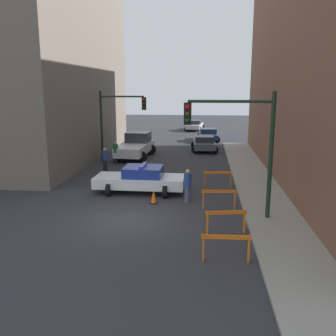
{
  "coord_description": "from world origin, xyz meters",
  "views": [
    {
      "loc": [
        3.2,
        -14.63,
        5.49
      ],
      "look_at": [
        1.23,
        5.42,
        1.11
      ],
      "focal_mm": 40.0,
      "sensor_mm": 36.0,
      "label": 1
    }
  ],
  "objects_px": {
    "parked_car_mid": "(208,134)",
    "barrier_mid": "(226,218)",
    "police_car": "(141,179)",
    "pedestrian_corner": "(116,152)",
    "barrier_front": "(226,243)",
    "barrier_corner": "(218,176)",
    "pedestrian_sidewalk": "(188,185)",
    "parked_car_far": "(194,125)",
    "traffic_cone": "(154,197)",
    "traffic_light_near": "(242,136)",
    "white_truck": "(136,146)",
    "barrier_back": "(219,196)",
    "pedestrian_crossing": "(105,160)",
    "parked_car_near": "(204,143)",
    "traffic_light_far": "(116,116)"
  },
  "relations": [
    {
      "from": "traffic_light_far",
      "to": "traffic_cone",
      "type": "xyz_separation_m",
      "value": [
        4.13,
        -9.96,
        -3.08
      ]
    },
    {
      "from": "pedestrian_crossing",
      "to": "pedestrian_corner",
      "type": "xyz_separation_m",
      "value": [
        -0.01,
        2.96,
        0.0
      ]
    },
    {
      "from": "pedestrian_corner",
      "to": "parked_car_mid",
      "type": "bearing_deg",
      "value": 102.46
    },
    {
      "from": "barrier_back",
      "to": "barrier_front",
      "type": "bearing_deg",
      "value": -89.67
    },
    {
      "from": "white_truck",
      "to": "barrier_back",
      "type": "relative_size",
      "value": 3.45
    },
    {
      "from": "parked_car_mid",
      "to": "pedestrian_corner",
      "type": "bearing_deg",
      "value": -121.54
    },
    {
      "from": "white_truck",
      "to": "traffic_cone",
      "type": "bearing_deg",
      "value": -71.78
    },
    {
      "from": "traffic_light_near",
      "to": "barrier_back",
      "type": "distance_m",
      "value": 3.28
    },
    {
      "from": "white_truck",
      "to": "parked_car_near",
      "type": "bearing_deg",
      "value": 37.69
    },
    {
      "from": "pedestrian_sidewalk",
      "to": "barrier_front",
      "type": "relative_size",
      "value": 1.04
    },
    {
      "from": "traffic_light_near",
      "to": "barrier_corner",
      "type": "xyz_separation_m",
      "value": [
        -0.75,
        5.1,
        -2.91
      ]
    },
    {
      "from": "parked_car_mid",
      "to": "parked_car_far",
      "type": "height_order",
      "value": "same"
    },
    {
      "from": "parked_car_mid",
      "to": "barrier_front",
      "type": "distance_m",
      "value": 27.43
    },
    {
      "from": "traffic_light_near",
      "to": "pedestrian_sidewalk",
      "type": "bearing_deg",
      "value": 137.77
    },
    {
      "from": "pedestrian_corner",
      "to": "traffic_cone",
      "type": "bearing_deg",
      "value": -25.22
    },
    {
      "from": "traffic_cone",
      "to": "barrier_front",
      "type": "bearing_deg",
      "value": -61.97
    },
    {
      "from": "police_car",
      "to": "pedestrian_corner",
      "type": "distance_m",
      "value": 7.95
    },
    {
      "from": "barrier_front",
      "to": "barrier_corner",
      "type": "height_order",
      "value": "same"
    },
    {
      "from": "pedestrian_crossing",
      "to": "pedestrian_sidewalk",
      "type": "bearing_deg",
      "value": -142.98
    },
    {
      "from": "parked_car_mid",
      "to": "barrier_mid",
      "type": "bearing_deg",
      "value": -91.84
    },
    {
      "from": "parked_car_near",
      "to": "pedestrian_corner",
      "type": "height_order",
      "value": "pedestrian_corner"
    },
    {
      "from": "pedestrian_sidewalk",
      "to": "traffic_cone",
      "type": "relative_size",
      "value": 2.53
    },
    {
      "from": "barrier_mid",
      "to": "pedestrian_sidewalk",
      "type": "bearing_deg",
      "value": 113.76
    },
    {
      "from": "police_car",
      "to": "pedestrian_sidewalk",
      "type": "relative_size",
      "value": 2.85
    },
    {
      "from": "pedestrian_corner",
      "to": "barrier_mid",
      "type": "distance_m",
      "value": 14.56
    },
    {
      "from": "barrier_back",
      "to": "pedestrian_crossing",
      "type": "bearing_deg",
      "value": 136.6
    },
    {
      "from": "pedestrian_corner",
      "to": "traffic_cone",
      "type": "distance_m",
      "value": 9.99
    },
    {
      "from": "police_car",
      "to": "barrier_back",
      "type": "relative_size",
      "value": 2.96
    },
    {
      "from": "pedestrian_corner",
      "to": "barrier_back",
      "type": "bearing_deg",
      "value": -12.67
    },
    {
      "from": "traffic_light_near",
      "to": "traffic_cone",
      "type": "bearing_deg",
      "value": 154.87
    },
    {
      "from": "white_truck",
      "to": "pedestrian_corner",
      "type": "distance_m",
      "value": 2.92
    },
    {
      "from": "police_car",
      "to": "barrier_front",
      "type": "xyz_separation_m",
      "value": [
        4.06,
        -7.67,
        -0.11
      ]
    },
    {
      "from": "white_truck",
      "to": "traffic_cone",
      "type": "distance_m",
      "value": 12.27
    },
    {
      "from": "barrier_back",
      "to": "barrier_corner",
      "type": "distance_m",
      "value": 3.82
    },
    {
      "from": "barrier_mid",
      "to": "traffic_cone",
      "type": "distance_m",
      "value": 4.77
    },
    {
      "from": "white_truck",
      "to": "barrier_mid",
      "type": "bearing_deg",
      "value": -63.84
    },
    {
      "from": "police_car",
      "to": "barrier_front",
      "type": "relative_size",
      "value": 2.96
    },
    {
      "from": "white_truck",
      "to": "pedestrian_corner",
      "type": "relative_size",
      "value": 3.33
    },
    {
      "from": "parked_car_mid",
      "to": "barrier_mid",
      "type": "height_order",
      "value": "parked_car_mid"
    },
    {
      "from": "pedestrian_corner",
      "to": "traffic_light_near",
      "type": "bearing_deg",
      "value": -13.14
    },
    {
      "from": "police_car",
      "to": "traffic_cone",
      "type": "xyz_separation_m",
      "value": [
        0.94,
        -1.81,
        -0.41
      ]
    },
    {
      "from": "barrier_corner",
      "to": "barrier_mid",
      "type": "bearing_deg",
      "value": -89.14
    },
    {
      "from": "pedestrian_crossing",
      "to": "barrier_corner",
      "type": "distance_m",
      "value": 7.73
    },
    {
      "from": "traffic_cone",
      "to": "traffic_light_near",
      "type": "bearing_deg",
      "value": -25.13
    },
    {
      "from": "traffic_light_near",
      "to": "police_car",
      "type": "relative_size",
      "value": 1.1
    },
    {
      "from": "police_car",
      "to": "barrier_front",
      "type": "bearing_deg",
      "value": -151.1
    },
    {
      "from": "parked_car_far",
      "to": "pedestrian_corner",
      "type": "distance_m",
      "value": 22.55
    },
    {
      "from": "parked_car_near",
      "to": "parked_car_far",
      "type": "xyz_separation_m",
      "value": [
        -1.29,
        15.61,
        0.0
      ]
    },
    {
      "from": "white_truck",
      "to": "parked_car_mid",
      "type": "relative_size",
      "value": 1.26
    },
    {
      "from": "parked_car_far",
      "to": "pedestrian_corner",
      "type": "height_order",
      "value": "pedestrian_corner"
    }
  ]
}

